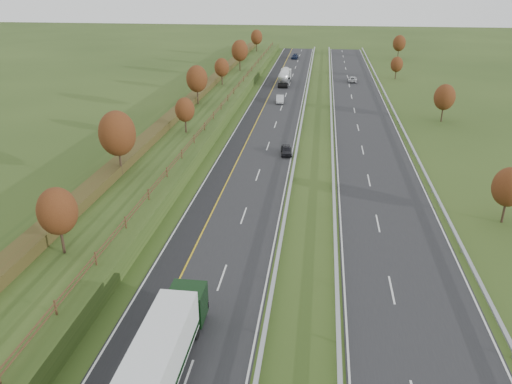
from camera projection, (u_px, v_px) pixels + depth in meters
The scene contains 19 objects.
ground at pixel (314, 133), 81.36m from camera, with size 400.00×400.00×0.00m, color #2C4217.
near_carriageway at pixel (269, 123), 86.86m from camera, with size 10.50×200.00×0.04m, color #242427.
far_carriageway at pixel (365, 126), 84.90m from camera, with size 10.50×200.00×0.04m, color #242427.
hard_shoulder at pixel (248, 122), 87.31m from camera, with size 3.00×200.00×0.04m, color black.
lane_markings at pixel (306, 124), 85.98m from camera, with size 26.75×200.00×0.01m.
embankment_left at pixel (196, 115), 88.02m from camera, with size 12.00×200.00×2.00m, color #2C4217.
hedge_left at pixel (184, 106), 87.65m from camera, with size 2.20×180.00×1.10m, color #3D3D19.
fence_left at pixel (220, 107), 86.43m from camera, with size 0.12×189.06×1.20m.
median_barrier_near at pixel (302, 121), 85.95m from camera, with size 0.32×200.00×0.71m.
median_barrier_far at pixel (332, 122), 85.34m from camera, with size 0.32×200.00×0.71m.
outer_barrier_far at pixel (400, 124), 83.97m from camera, with size 0.32×200.00×0.71m.
trees_left at pixel (191, 89), 82.79m from camera, with size 6.64×164.30×7.66m.
trees_far at pixel (420, 73), 108.24m from camera, with size 8.45×118.60×7.12m.
box_lorry at pixel (156, 368), 29.09m from camera, with size 2.58×16.28×4.06m.
road_tanker at pixel (285, 76), 118.10m from camera, with size 2.40×11.22×3.46m.
car_dark_near at pixel (286, 150), 71.07m from camera, with size 1.50×3.74×1.27m, color black.
car_silver_mid at pixel (280, 99), 100.76m from camera, with size 1.54×4.41×1.45m, color #B0B1B5.
car_small_far at pixel (295, 56), 155.46m from camera, with size 1.87×4.61×1.34m, color #111B37.
car_oncoming at pixel (352, 79), 120.76m from camera, with size 2.13×4.63×1.29m, color silver.
Camera 1 is at (8.74, -24.12, 23.31)m, focal length 35.00 mm.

